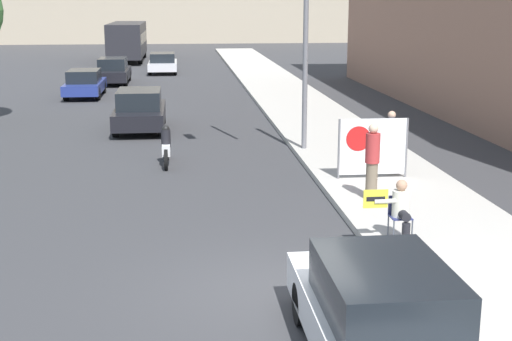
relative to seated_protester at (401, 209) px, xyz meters
name	(u,v)px	position (x,y,z in m)	size (l,w,h in m)	color
ground_plane	(276,294)	(-2.71, -1.99, -0.81)	(160.00, 160.00, 0.00)	#38383A
sidewalk_curb	(325,128)	(1.15, 13.01, -0.73)	(3.62, 90.00, 0.16)	#B7B2A8
seated_protester	(401,209)	(0.00, 0.00, 0.00)	(0.97, 0.77, 1.21)	#474C56
jogger_on_sidewalk	(372,161)	(0.23, 2.99, 0.29)	(0.34, 0.34, 1.82)	#756651
pedestrian_behind	(391,142)	(1.43, 5.53, 0.22)	(0.34, 0.34, 1.71)	#756651
protest_banner	(372,147)	(0.79, 5.03, 0.20)	(1.88, 0.06, 1.59)	slate
traffic_light_pole	(275,20)	(-1.32, 8.79, 3.39)	(2.97, 2.73, 6.01)	slate
parked_car_curbside	(381,316)	(-1.68, -4.55, -0.07)	(1.81, 4.42, 1.50)	white
car_on_road_nearest	(140,110)	(-5.75, 13.87, -0.05)	(1.83, 4.39, 1.54)	black
car_on_road_midblock	(85,83)	(-9.01, 23.75, -0.12)	(1.75, 4.39, 1.38)	navy
car_on_road_distant	(113,71)	(-8.09, 29.65, -0.06)	(1.79, 4.75, 1.52)	black
car_on_road_far_lane	(163,63)	(-5.34, 35.77, -0.12)	(1.87, 4.77, 1.35)	silver
city_bus_on_road	(128,39)	(-8.34, 46.10, 0.94)	(2.61, 10.53, 3.03)	#232328
motorcycle_on_road	(166,147)	(-4.67, 7.91, -0.29)	(0.28, 2.04, 1.20)	white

